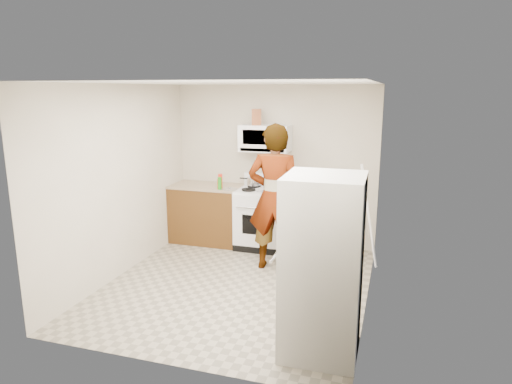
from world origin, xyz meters
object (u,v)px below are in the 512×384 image
at_px(microwave, 265,138).
at_px(kettle, 313,183).
at_px(fridge, 322,267).
at_px(saucepan, 254,181).
at_px(person, 275,198).
at_px(gas_range, 263,217).

xyz_separation_m(microwave, kettle, (0.74, 0.09, -0.68)).
distance_m(microwave, fridge, 3.19).
distance_m(microwave, saucepan, 0.71).
distance_m(kettle, saucepan, 0.93).
relative_size(kettle, saucepan, 0.83).
relative_size(person, fridge, 1.18).
bearing_deg(person, microwave, -71.02).
bearing_deg(person, fridge, 112.25).
bearing_deg(fridge, kettle, 101.03).
relative_size(microwave, kettle, 4.25).
xyz_separation_m(microwave, fridge, (1.35, -2.77, -0.85)).
height_order(gas_range, person, person).
bearing_deg(microwave, kettle, 6.89).
bearing_deg(microwave, person, -66.28).
bearing_deg(gas_range, microwave, 90.00).
relative_size(microwave, fridge, 0.45).
height_order(gas_range, microwave, microwave).
bearing_deg(gas_range, kettle, 16.39).
relative_size(gas_range, microwave, 1.49).
relative_size(person, saucepan, 9.25).
height_order(microwave, saucepan, microwave).
relative_size(fridge, saucepan, 7.85).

